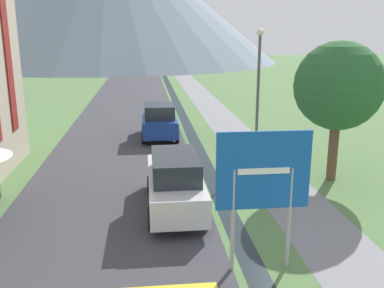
{
  "coord_description": "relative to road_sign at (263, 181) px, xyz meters",
  "views": [
    {
      "loc": [
        -1.24,
        -3.92,
        5.44
      ],
      "look_at": [
        0.28,
        10.0,
        1.76
      ],
      "focal_mm": 40.0,
      "sensor_mm": 36.0,
      "label": 1
    }
  ],
  "objects": [
    {
      "name": "ground_plane",
      "position": [
        -1.34,
        15.04,
        -2.2
      ],
      "size": [
        160.0,
        160.0,
        0.0
      ],
      "primitive_type": "plane",
      "color": "#517542"
    },
    {
      "name": "road",
      "position": [
        -3.84,
        25.04,
        -2.19
      ],
      "size": [
        6.4,
        60.0,
        0.01
      ],
      "color": "#38383D",
      "rests_on": "ground_plane"
    },
    {
      "name": "footpath",
      "position": [
        2.26,
        25.04,
        -2.19
      ],
      "size": [
        2.2,
        60.0,
        0.01
      ],
      "color": "slate",
      "rests_on": "ground_plane"
    },
    {
      "name": "drainage_channel",
      "position": [
        -0.14,
        25.04,
        -2.19
      ],
      "size": [
        0.6,
        60.0,
        0.0
      ],
      "color": "black",
      "rests_on": "ground_plane"
    },
    {
      "name": "road_sign",
      "position": [
        0.0,
        0.0,
        0.0
      ],
      "size": [
        2.16,
        0.11,
        3.34
      ],
      "color": "#9E9EA3",
      "rests_on": "ground_plane"
    },
    {
      "name": "parked_car_near",
      "position": [
        -1.74,
        3.73,
        -1.29
      ],
      "size": [
        1.74,
        4.56,
        1.82
      ],
      "color": "silver",
      "rests_on": "ground_plane"
    },
    {
      "name": "parked_car_far",
      "position": [
        -1.9,
        13.2,
        -1.29
      ],
      "size": [
        1.87,
        3.81,
        1.82
      ],
      "color": "navy",
      "rests_on": "ground_plane"
    },
    {
      "name": "streetlamp",
      "position": [
        2.05,
        8.35,
        1.08
      ],
      "size": [
        0.28,
        0.28,
        5.57
      ],
      "color": "#515156",
      "rests_on": "ground_plane"
    },
    {
      "name": "tree_by_path",
      "position": [
        4.34,
        5.87,
        1.35
      ],
      "size": [
        3.21,
        3.21,
        5.17
      ],
      "color": "brown",
      "rests_on": "ground_plane"
    }
  ]
}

